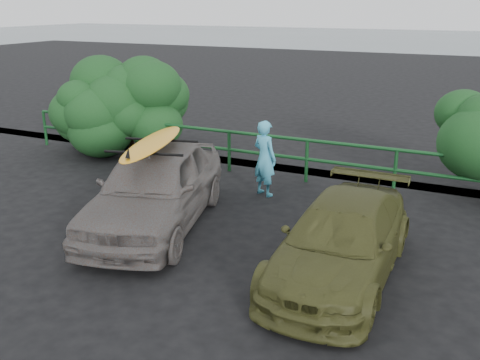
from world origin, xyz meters
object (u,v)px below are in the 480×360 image
(guardrail, at_px, (267,155))
(surfboard, at_px, (153,143))
(man, at_px, (265,158))
(olive_vehicle, at_px, (341,241))
(sedan, at_px, (155,187))

(guardrail, height_order, surfboard, surfboard)
(guardrail, bearing_deg, surfboard, -101.36)
(surfboard, bearing_deg, man, 49.65)
(olive_vehicle, height_order, man, man)
(guardrail, distance_m, man, 1.33)
(olive_vehicle, distance_m, man, 3.79)
(surfboard, bearing_deg, olive_vehicle, -21.41)
(sedan, height_order, surfboard, surfboard)
(olive_vehicle, bearing_deg, sedan, 172.70)
(sedan, bearing_deg, olive_vehicle, -21.41)
(olive_vehicle, relative_size, surfboard, 1.46)
(olive_vehicle, bearing_deg, guardrail, 125.26)
(sedan, relative_size, olive_vehicle, 1.10)
(man, bearing_deg, sedan, 86.54)
(guardrail, height_order, sedan, sedan)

